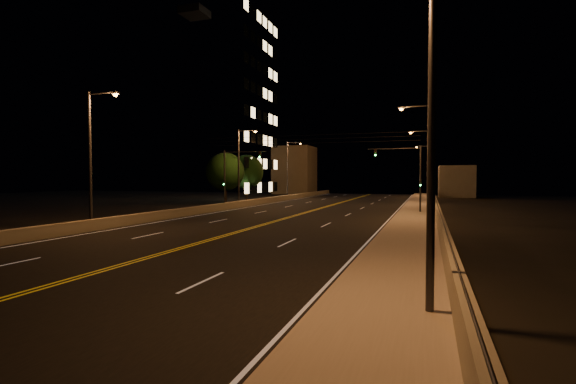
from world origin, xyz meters
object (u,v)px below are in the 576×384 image
(traffic_signal_right, at_px, (410,172))
(tree_1, at_px, (246,172))
(traffic_signal_left, at_px, (232,173))
(streetlight_0, at_px, (420,102))
(streetlight_4, at_px, (93,150))
(streetlight_2, at_px, (427,162))
(tree_0, at_px, (225,172))
(streetlight_6, at_px, (289,166))
(building_tower, at_px, (195,108))
(streetlight_1, at_px, (426,154))
(streetlight_5, at_px, (241,162))
(streetlight_3, at_px, (428,167))

(traffic_signal_right, xyz_separation_m, tree_1, (-24.56, 16.30, 0.32))
(traffic_signal_left, bearing_deg, streetlight_0, -56.71)
(streetlight_4, distance_m, tree_1, 35.61)
(streetlight_4, bearing_deg, traffic_signal_left, 86.74)
(streetlight_2, relative_size, traffic_signal_left, 1.43)
(tree_0, distance_m, tree_1, 8.47)
(streetlight_2, bearing_deg, streetlight_6, 152.39)
(traffic_signal_left, bearing_deg, streetlight_2, 30.04)
(streetlight_4, height_order, traffic_signal_right, streetlight_4)
(streetlight_4, distance_m, building_tower, 42.54)
(streetlight_2, height_order, tree_1, streetlight_2)
(traffic_signal_right, xyz_separation_m, traffic_signal_left, (-18.89, 0.00, 0.00))
(streetlight_1, relative_size, tree_0, 1.37)
(streetlight_1, bearing_deg, traffic_signal_left, 161.31)
(streetlight_5, bearing_deg, streetlight_0, -58.85)
(streetlight_0, height_order, building_tower, building_tower)
(tree_0, bearing_deg, streetlight_0, -56.96)
(streetlight_3, xyz_separation_m, traffic_signal_right, (-1.48, -37.51, -1.30))
(streetlight_2, distance_m, traffic_signal_right, 11.95)
(streetlight_0, xyz_separation_m, streetlight_2, (0.00, 42.81, 0.00))
(streetlight_5, xyz_separation_m, building_tower, (-15.29, 15.02, 9.74))
(traffic_signal_right, xyz_separation_m, tree_0, (-23.82, 7.87, 0.21))
(streetlight_0, xyz_separation_m, traffic_signal_left, (-20.37, 31.03, -1.30))
(streetlight_3, distance_m, tree_1, 33.60)
(streetlight_2, distance_m, streetlight_3, 25.73)
(streetlight_3, distance_m, streetlight_5, 39.40)
(streetlight_5, distance_m, streetlight_6, 18.54)
(streetlight_3, bearing_deg, building_tower, -153.87)
(streetlight_1, xyz_separation_m, streetlight_4, (-21.45, -12.11, 0.00))
(streetlight_1, height_order, traffic_signal_right, streetlight_1)
(tree_1, bearing_deg, streetlight_0, -61.18)
(streetlight_1, bearing_deg, streetlight_3, 90.00)
(streetlight_1, height_order, streetlight_3, same)
(streetlight_6, distance_m, traffic_signal_right, 30.49)
(traffic_signal_right, bearing_deg, building_tower, 151.08)
(streetlight_1, distance_m, traffic_signal_right, 7.17)
(traffic_signal_right, distance_m, tree_0, 25.09)
(traffic_signal_left, xyz_separation_m, tree_0, (-4.93, 7.87, 0.21))
(streetlight_6, xyz_separation_m, building_tower, (-15.29, -3.52, 9.74))
(streetlight_0, xyz_separation_m, streetlight_1, (0.00, 24.13, 0.00))
(streetlight_3, height_order, traffic_signal_right, streetlight_3)
(traffic_signal_left, relative_size, building_tower, 0.21)
(streetlight_1, height_order, tree_1, streetlight_1)
(streetlight_1, height_order, streetlight_6, same)
(streetlight_0, distance_m, traffic_signal_left, 37.14)
(traffic_signal_right, distance_m, building_tower, 41.77)
(streetlight_1, bearing_deg, tree_1, 138.31)
(streetlight_3, xyz_separation_m, tree_1, (-26.04, -21.21, -0.98))
(streetlight_2, relative_size, streetlight_5, 1.00)
(streetlight_0, distance_m, streetlight_6, 58.13)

